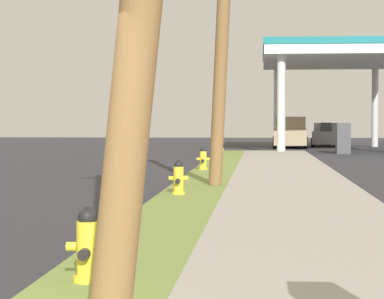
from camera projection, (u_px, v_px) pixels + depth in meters
The scene contains 8 objects.
fire_hydrant_nearest at pixel (87, 249), 8.27m from camera, with size 0.42×0.38×0.74m.
fire_hydrant_second at pixel (179, 179), 18.12m from camera, with size 0.42×0.38×0.74m.
fire_hydrant_third at pixel (203, 160), 27.25m from camera, with size 0.42×0.37×0.74m.
fire_hydrant_fourth at pixel (219, 150), 36.55m from camera, with size 0.42×0.37×0.74m.
utility_pole_midground at pixel (224, 4), 20.10m from camera, with size 1.01×1.89×8.64m.
street_sign_post at pixel (123, 127), 11.03m from camera, with size 0.05×0.36×2.12m.
car_silver_by_near_pump at pixel (326, 136), 56.40m from camera, with size 2.25×4.63×1.57m.
truck_tan_at_forecourt at pixel (291, 133), 53.12m from camera, with size 2.33×5.48×1.97m.
Camera 1 is at (2.22, -5.26, 1.71)m, focal length 78.40 mm.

